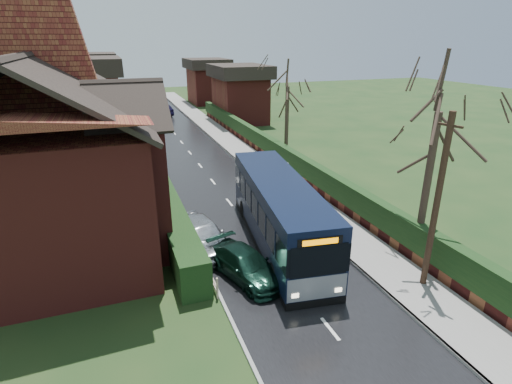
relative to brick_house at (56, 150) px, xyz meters
name	(u,v)px	position (x,y,z in m)	size (l,w,h in m)	color
ground	(266,248)	(8.73, -4.78, -4.38)	(140.00, 140.00, 0.00)	#2E3E1A
road	(213,182)	(8.73, 5.22, -4.37)	(6.00, 100.00, 0.02)	black
pavement	(270,174)	(12.98, 5.22, -4.31)	(2.50, 100.00, 0.14)	slate
kerb_right	(254,176)	(11.78, 5.22, -4.31)	(0.12, 100.00, 0.14)	gray
kerb_left	(168,186)	(5.68, 5.22, -4.33)	(0.12, 100.00, 0.10)	gray
front_hedge	(166,205)	(4.83, 0.22, -3.58)	(1.20, 16.00, 1.60)	black
picket_fence	(180,209)	(5.58, 0.22, -3.93)	(0.10, 16.00, 0.90)	tan
right_wall_hedge	(290,160)	(14.53, 5.22, -3.36)	(0.60, 50.00, 1.80)	maroon
brick_house	(56,150)	(0.00, 0.00, 0.00)	(9.30, 14.60, 10.30)	maroon
bus	(279,213)	(9.53, -4.45, -2.80)	(3.75, 10.65, 3.17)	black
car_silver	(202,234)	(5.93, -3.78, -3.63)	(1.76, 4.37, 1.49)	silver
car_green	(246,265)	(7.08, -6.76, -3.78)	(1.66, 4.09, 1.19)	black
car_distant	(162,110)	(8.99, 32.31, -3.67)	(1.49, 4.26, 1.41)	black
bus_stop_sign	(288,177)	(11.93, -0.11, -2.69)	(0.13, 0.39, 2.56)	slate
telegraph_pole	(437,204)	(13.53, -9.78, -0.85)	(0.32, 0.88, 6.97)	black
tree_right_near	(441,100)	(14.73, -7.95, 2.66)	(4.36, 4.36, 9.41)	#32251D
tree_right_far	(288,81)	(15.90, 8.89, 1.82)	(4.29, 4.29, 8.29)	#35291F
tree_house_side	(63,76)	(0.21, 7.55, 2.74)	(4.19, 4.19, 9.53)	#3D3024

